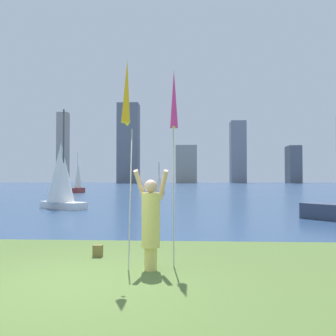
# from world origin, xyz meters

# --- Properties ---
(ground) EXTENTS (120.00, 138.00, 0.12)m
(ground) POSITION_xyz_m (0.00, 50.95, -0.06)
(ground) COLOR #4C662D
(person) EXTENTS (0.69, 0.51, 1.88)m
(person) POSITION_xyz_m (1.16, 0.95, 0.92)
(person) COLOR #D8CC66
(person) RESTS_ON ground
(kite_flag_left) EXTENTS (0.16, 0.85, 3.90)m
(kite_flag_left) POSITION_xyz_m (0.75, 0.70, 3.21)
(kite_flag_left) COLOR #B2B2B7
(kite_flag_left) RESTS_ON ground
(kite_flag_right) EXTENTS (0.16, 0.45, 3.87)m
(kite_flag_right) POSITION_xyz_m (1.58, 1.37, 3.19)
(kite_flag_right) COLOR #B2B2B7
(kite_flag_right) RESTS_ON ground
(bag) EXTENTS (0.20, 0.13, 0.25)m
(bag) POSITION_xyz_m (-0.11, 2.05, 0.13)
(bag) COLOR olive
(bag) RESTS_ON ground
(sailboat_1) EXTENTS (3.02, 2.48, 5.49)m
(sailboat_1) POSITION_xyz_m (-5.15, 14.14, 1.79)
(sailboat_1) COLOR white
(sailboat_1) RESTS_ON ground
(sailboat_6) EXTENTS (1.46, 1.92, 3.35)m
(sailboat_6) POSITION_xyz_m (-1.22, 33.45, 0.94)
(sailboat_6) COLOR white
(sailboat_6) RESTS_ON ground
(sailboat_8) EXTENTS (1.35, 1.93, 4.47)m
(sailboat_8) POSITION_xyz_m (-10.51, 35.00, 1.41)
(sailboat_8) COLOR maroon
(sailboat_8) RESTS_ON ground
(skyline_tower_0) EXTENTS (3.44, 3.00, 22.59)m
(skyline_tower_0) POSITION_xyz_m (-38.35, 110.63, 11.30)
(skyline_tower_0) COLOR gray
(skyline_tower_0) RESTS_ON ground
(skyline_tower_1) EXTENTS (6.60, 5.50, 24.84)m
(skyline_tower_1) POSITION_xyz_m (-16.84, 109.02, 12.42)
(skyline_tower_1) COLOR slate
(skyline_tower_1) RESTS_ON ground
(skyline_tower_2) EXTENTS (6.41, 6.46, 11.45)m
(skyline_tower_2) POSITION_xyz_m (1.32, 108.05, 5.72)
(skyline_tower_2) COLOR gray
(skyline_tower_2) RESTS_ON ground
(skyline_tower_3) EXTENTS (4.71, 5.46, 19.30)m
(skyline_tower_3) POSITION_xyz_m (17.50, 111.10, 9.65)
(skyline_tower_3) COLOR gray
(skyline_tower_3) RESTS_ON ground
(skyline_tower_4) EXTENTS (3.51, 6.18, 11.07)m
(skyline_tower_4) POSITION_xyz_m (33.22, 106.00, 5.53)
(skyline_tower_4) COLOR #565B66
(skyline_tower_4) RESTS_ON ground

